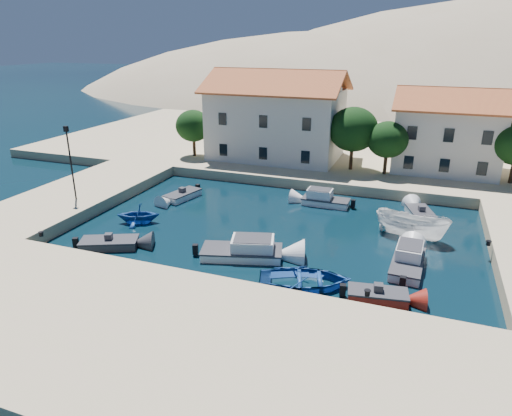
# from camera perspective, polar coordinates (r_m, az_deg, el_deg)

# --- Properties ---
(ground) EXTENTS (400.00, 400.00, 0.00)m
(ground) POSITION_cam_1_polar(r_m,az_deg,el_deg) (27.18, -3.90, -10.40)
(ground) COLOR black
(ground) RESTS_ON ground
(quay_south) EXTENTS (52.00, 12.00, 1.00)m
(quay_south) POSITION_cam_1_polar(r_m,az_deg,el_deg) (22.52, -10.43, -16.55)
(quay_south) COLOR #C2B384
(quay_south) RESTS_ON ground
(quay_west) EXTENTS (8.00, 20.00, 1.00)m
(quay_west) POSITION_cam_1_polar(r_m,az_deg,el_deg) (44.52, -21.26, 1.52)
(quay_west) COLOR #C2B384
(quay_west) RESTS_ON ground
(quay_north) EXTENTS (80.00, 36.00, 1.00)m
(quay_north) POSITION_cam_1_polar(r_m,az_deg,el_deg) (61.17, 12.67, 7.36)
(quay_north) COLOR #C2B384
(quay_north) RESTS_ON ground
(hills) EXTENTS (254.00, 176.00, 99.00)m
(hills) POSITION_cam_1_polar(r_m,az_deg,el_deg) (149.91, 23.93, 4.35)
(hills) COLOR tan
(hills) RESTS_ON ground
(building_left) EXTENTS (14.70, 9.45, 9.70)m
(building_left) POSITION_cam_1_polar(r_m,az_deg,el_deg) (52.25, 2.60, 11.71)
(building_left) COLOR silver
(building_left) RESTS_ON quay_north
(building_mid) EXTENTS (10.50, 8.40, 8.30)m
(building_mid) POSITION_cam_1_polar(r_m,az_deg,el_deg) (50.96, 22.85, 9.10)
(building_mid) COLOR silver
(building_mid) RESTS_ON quay_north
(trees) EXTENTS (37.30, 5.30, 6.45)m
(trees) POSITION_cam_1_polar(r_m,az_deg,el_deg) (47.79, 13.84, 8.97)
(trees) COLOR #382314
(trees) RESTS_ON quay_north
(lamppost) EXTENTS (0.35, 0.25, 6.22)m
(lamppost) POSITION_cam_1_polar(r_m,az_deg,el_deg) (40.99, -22.24, 6.05)
(lamppost) COLOR black
(lamppost) RESTS_ON quay_west
(bollards) EXTENTS (29.36, 9.56, 0.30)m
(bollards) POSITION_cam_1_polar(r_m,az_deg,el_deg) (28.97, 4.29, -5.75)
(bollards) COLOR black
(bollards) RESTS_ON ground
(motorboat_grey_sw) EXTENTS (4.32, 3.21, 1.25)m
(motorboat_grey_sw) POSITION_cam_1_polar(r_m,az_deg,el_deg) (33.94, -17.85, -4.25)
(motorboat_grey_sw) COLOR #36363B
(motorboat_grey_sw) RESTS_ON ground
(cabin_cruiser_south) EXTENTS (5.84, 3.70, 1.60)m
(cabin_cruiser_south) POSITION_cam_1_polar(r_m,az_deg,el_deg) (30.89, -1.79, -5.33)
(cabin_cruiser_south) COLOR white
(cabin_cruiser_south) RESTS_ON ground
(rowboat_south) EXTENTS (6.32, 5.29, 1.13)m
(rowboat_south) POSITION_cam_1_polar(r_m,az_deg,el_deg) (27.88, 6.14, -9.62)
(rowboat_south) COLOR #1A4794
(rowboat_south) RESTS_ON ground
(motorboat_red_se) EXTENTS (3.52, 1.99, 1.25)m
(motorboat_red_se) POSITION_cam_1_polar(r_m,az_deg,el_deg) (27.05, 14.95, -10.56)
(motorboat_red_se) COLOR maroon
(motorboat_red_se) RESTS_ON ground
(cabin_cruiser_east) EXTENTS (2.11, 4.75, 1.60)m
(cabin_cruiser_east) POSITION_cam_1_polar(r_m,az_deg,el_deg) (30.96, 18.43, -6.41)
(cabin_cruiser_east) COLOR white
(cabin_cruiser_east) RESTS_ON ground
(boat_east) EXTENTS (5.82, 3.38, 2.11)m
(boat_east) POSITION_cam_1_polar(r_m,az_deg,el_deg) (35.90, 18.70, -3.48)
(boat_east) COLOR white
(boat_east) RESTS_ON ground
(motorboat_white_ne) EXTENTS (2.81, 4.07, 1.25)m
(motorboat_white_ne) POSITION_cam_1_polar(r_m,az_deg,el_deg) (39.84, 19.92, -0.78)
(motorboat_white_ne) COLOR white
(motorboat_white_ne) RESTS_ON ground
(rowboat_west) EXTENTS (4.17, 3.92, 1.75)m
(rowboat_west) POSITION_cam_1_polar(r_m,az_deg,el_deg) (37.85, -14.41, -1.76)
(rowboat_west) COLOR #1A4794
(rowboat_west) RESTS_ON ground
(motorboat_white_west) EXTENTS (2.42, 3.95, 1.25)m
(motorboat_white_west) POSITION_cam_1_polar(r_m,az_deg,el_deg) (42.55, -9.16, 1.56)
(motorboat_white_west) COLOR white
(motorboat_white_west) RESTS_ON ground
(cabin_cruiser_north) EXTENTS (4.13, 1.77, 1.60)m
(cabin_cruiser_north) POSITION_cam_1_polar(r_m,az_deg,el_deg) (40.75, 8.71, 0.99)
(cabin_cruiser_north) COLOR white
(cabin_cruiser_north) RESTS_ON ground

